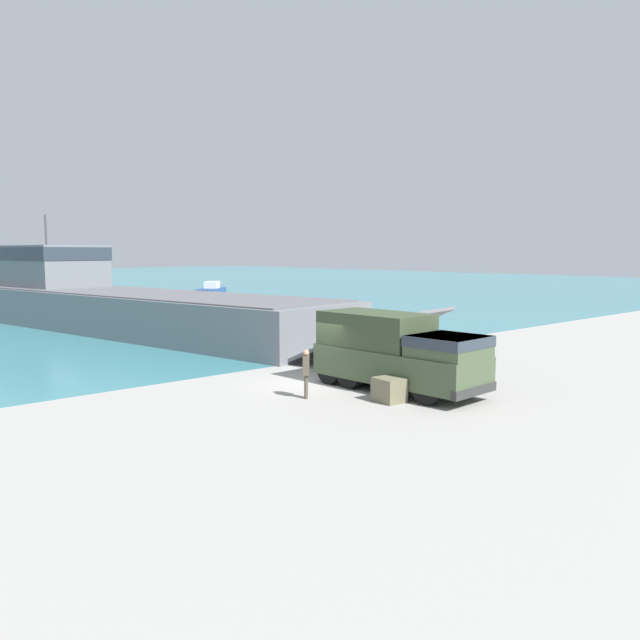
% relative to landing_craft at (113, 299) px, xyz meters
% --- Properties ---
extents(ground_plane, '(240.00, 240.00, 0.00)m').
position_rel_landing_craft_xyz_m(ground_plane, '(-1.61, -23.65, -2.08)').
color(ground_plane, gray).
extents(landing_craft, '(13.44, 39.50, 8.25)m').
position_rel_landing_craft_xyz_m(landing_craft, '(0.00, 0.00, 0.00)').
color(landing_craft, slate).
rests_on(landing_craft, ground_plane).
extents(military_truck, '(2.79, 7.06, 2.97)m').
position_rel_landing_craft_xyz_m(military_truck, '(-0.16, -26.60, -0.55)').
color(military_truck, '#3D4C33').
rests_on(military_truck, ground_plane).
extents(soldier_on_ramp, '(0.47, 0.49, 1.80)m').
position_rel_landing_craft_xyz_m(soldier_on_ramp, '(-3.64, -25.27, -1.03)').
color(soldier_on_ramp, '#4C4738').
rests_on(soldier_on_ramp, ground_plane).
extents(moored_boat_a, '(6.24, 5.95, 1.63)m').
position_rel_landing_craft_xyz_m(moored_boat_a, '(24.03, 25.93, -1.54)').
color(moored_boat_a, navy).
rests_on(moored_boat_a, ground_plane).
extents(mooring_bollard, '(0.23, 0.23, 0.70)m').
position_rel_landing_craft_xyz_m(mooring_bollard, '(5.93, -20.10, -1.69)').
color(mooring_bollard, '#333338').
rests_on(mooring_bollard, ground_plane).
extents(cargo_crate, '(0.96, 1.12, 0.87)m').
position_rel_landing_craft_xyz_m(cargo_crate, '(-1.76, -27.66, -1.64)').
color(cargo_crate, '#6B664C').
rests_on(cargo_crate, ground_plane).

